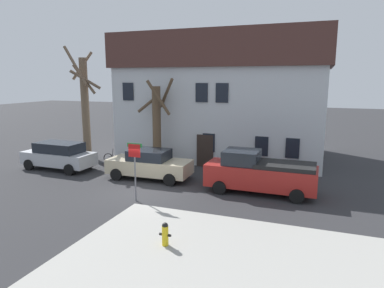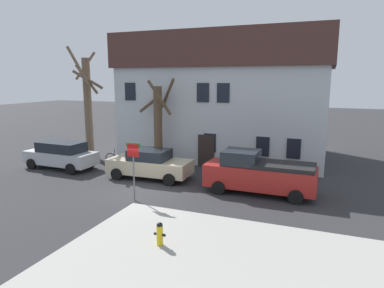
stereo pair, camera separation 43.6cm
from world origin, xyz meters
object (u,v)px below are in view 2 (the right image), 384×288
at_px(tree_bare_near, 88,103).
at_px(car_beige_sedan, 150,164).
at_px(building_main, 227,96).
at_px(tree_bare_mid, 158,122).
at_px(bicycle_leaning, 117,158).
at_px(pickup_truck_red, 259,173).
at_px(car_silver_wagon, 61,155).
at_px(fire_hydrant, 160,233).
at_px(street_sign_pole, 133,161).

bearing_deg(tree_bare_near, car_beige_sedan, -25.83).
relative_size(building_main, car_beige_sedan, 3.03).
height_order(building_main, car_beige_sedan, building_main).
relative_size(tree_bare_mid, bicycle_leaning, 3.29).
bearing_deg(pickup_truck_red, bicycle_leaning, 165.33).
bearing_deg(car_silver_wagon, tree_bare_mid, 28.47).
xyz_separation_m(building_main, fire_hydrant, (2.09, -15.27, -3.91)).
xyz_separation_m(car_silver_wagon, car_beige_sedan, (6.35, 0.11, -0.05)).
xyz_separation_m(tree_bare_near, bicycle_leaning, (2.99, -0.94, -3.57)).
height_order(fire_hydrant, bicycle_leaning, bicycle_leaning).
bearing_deg(tree_bare_near, street_sign_pole, -41.01).
height_order(car_silver_wagon, fire_hydrant, car_silver_wagon).
bearing_deg(bicycle_leaning, tree_bare_near, 162.47).
bearing_deg(car_silver_wagon, tree_bare_near, 96.67).
distance_m(car_beige_sedan, bicycle_leaning, 4.44).
xyz_separation_m(car_silver_wagon, fire_hydrant, (10.71, -7.20, -0.36)).
xyz_separation_m(pickup_truck_red, bicycle_leaning, (-10.08, 2.64, -0.65)).
xyz_separation_m(tree_bare_near, tree_bare_mid, (5.87, -0.40, -1.05)).
bearing_deg(car_beige_sedan, pickup_truck_red, -2.88).
height_order(street_sign_pole, bicycle_leaning, street_sign_pole).
bearing_deg(tree_bare_near, bicycle_leaning, -17.53).
relative_size(tree_bare_near, tree_bare_mid, 1.38).
xyz_separation_m(tree_bare_near, car_beige_sedan, (6.74, -3.26, -3.08)).
relative_size(building_main, street_sign_pole, 5.30).
relative_size(tree_bare_near, car_silver_wagon, 1.67).
distance_m(tree_bare_mid, bicycle_leaning, 3.87).
height_order(pickup_truck_red, street_sign_pole, street_sign_pole).
bearing_deg(pickup_truck_red, tree_bare_near, 164.67).
distance_m(pickup_truck_red, bicycle_leaning, 10.44).
height_order(tree_bare_near, tree_bare_mid, tree_bare_near).
relative_size(tree_bare_near, bicycle_leaning, 4.54).
height_order(building_main, tree_bare_near, building_main).
relative_size(tree_bare_mid, car_beige_sedan, 1.18).
height_order(car_beige_sedan, pickup_truck_red, pickup_truck_red).
height_order(building_main, fire_hydrant, building_main).
relative_size(tree_bare_mid, fire_hydrant, 7.06).
bearing_deg(building_main, fire_hydrant, -82.20).
distance_m(tree_bare_near, pickup_truck_red, 13.86).
bearing_deg(tree_bare_mid, street_sign_pole, -72.87).
bearing_deg(tree_bare_mid, tree_bare_near, 176.06).
height_order(tree_bare_mid, bicycle_leaning, tree_bare_mid).
bearing_deg(building_main, street_sign_pole, -95.74).
bearing_deg(tree_bare_near, pickup_truck_red, -15.33).
height_order(fire_hydrant, street_sign_pole, street_sign_pole).
xyz_separation_m(building_main, tree_bare_mid, (-3.14, -5.09, -1.56)).
bearing_deg(car_beige_sedan, bicycle_leaning, 148.30).
relative_size(tree_bare_near, car_beige_sedan, 1.63).
relative_size(tree_bare_near, fire_hydrant, 9.73).
bearing_deg(tree_bare_near, fire_hydrant, -43.62).
relative_size(building_main, bicycle_leaning, 8.43).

